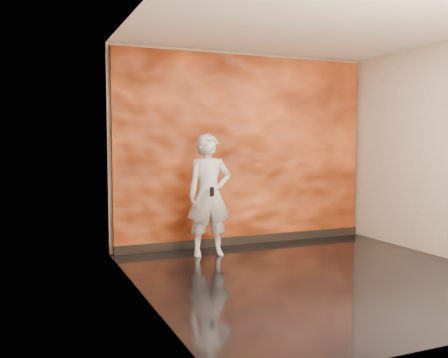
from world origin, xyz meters
TOP-DOWN VIEW (x-y plane):
  - room at (0.00, 0.00)m, footprint 4.02×4.02m
  - feature_wall at (0.00, 1.96)m, footprint 3.90×0.06m
  - baseboard at (0.00, 1.92)m, footprint 3.90×0.04m
  - man at (-0.78, 1.44)m, footprint 0.63×0.45m
  - phone at (-0.83, 1.21)m, footprint 0.06×0.04m

SIDE VIEW (x-z plane):
  - baseboard at x=0.00m, z-range 0.00..0.12m
  - man at x=-0.78m, z-range 0.00..1.61m
  - phone at x=-0.83m, z-range 0.81..0.93m
  - feature_wall at x=0.00m, z-range 0.00..2.75m
  - room at x=0.00m, z-range -0.01..2.81m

